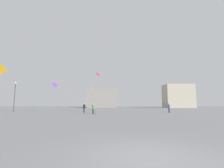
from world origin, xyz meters
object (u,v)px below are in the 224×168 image
object	(u,v)px
building_centre_hall	(178,96)
person_in_blue	(169,107)
person_in_black	(84,107)
kite_crimson_diamond	(98,74)
kite_violet_delta	(55,85)
handbag_beside_flyer	(95,113)
lamppost_east	(15,92)
person_in_green	(93,108)
building_left_hall	(103,99)

from	to	relation	value
building_centre_hall	person_in_blue	bearing A→B (deg)	-117.63
person_in_black	kite_crimson_diamond	distance (m)	12.57
kite_violet_delta	handbag_beside_flyer	bearing A→B (deg)	-55.22
person_in_blue	lamppost_east	distance (m)	31.06
person_in_green	handbag_beside_flyer	xyz separation A→B (m)	(0.35, 0.10, -0.77)
building_left_hall	kite_crimson_diamond	bearing A→B (deg)	-91.95
person_in_blue	building_centre_hall	xyz separation A→B (m)	(23.89, 45.63, 4.58)
person_in_green	kite_violet_delta	distance (m)	19.83
kite_violet_delta	lamppost_east	xyz separation A→B (m)	(-6.08, -7.20, -2.43)
person_in_blue	kite_crimson_diamond	xyz separation A→B (m)	(-13.62, 10.65, 8.20)
building_centre_hall	handbag_beside_flyer	distance (m)	62.15
lamppost_east	building_left_hall	bearing A→B (deg)	69.81
kite_crimson_diamond	kite_violet_delta	bearing A→B (deg)	172.74
kite_violet_delta	building_left_hall	distance (m)	44.66
building_left_hall	person_in_blue	bearing A→B (deg)	-77.56
lamppost_east	building_centre_hall	bearing A→B (deg)	36.86
person_in_green	person_in_black	world-z (taller)	person_in_black
person_in_blue	handbag_beside_flyer	size ratio (longest dim) A/B	5.40
kite_violet_delta	lamppost_east	bearing A→B (deg)	-130.20
building_left_hall	handbag_beside_flyer	world-z (taller)	building_left_hall
kite_violet_delta	person_in_black	bearing A→B (deg)	-51.07
building_centre_hall	kite_crimson_diamond	bearing A→B (deg)	-137.00
kite_violet_delta	kite_crimson_diamond	distance (m)	11.25
handbag_beside_flyer	person_in_green	bearing A→B (deg)	-164.05
person_in_green	handbag_beside_flyer	distance (m)	0.85
person_in_green	handbag_beside_flyer	size ratio (longest dim) A/B	5.09
kite_violet_delta	person_in_green	bearing A→B (deg)	-56.26
person_in_blue	building_left_hall	bearing A→B (deg)	13.39
building_left_hall	handbag_beside_flyer	bearing A→B (deg)	-91.37
kite_crimson_diamond	handbag_beside_flyer	size ratio (longest dim) A/B	31.49
person_in_green	building_left_hall	xyz separation A→B (m)	(1.75, 58.72, 3.68)
building_left_hall	handbag_beside_flyer	xyz separation A→B (m)	(-1.40, -58.62, -4.46)
person_in_green	lamppost_east	xyz separation A→B (m)	(-16.66, 8.64, 3.11)
person_in_blue	kite_crimson_diamond	distance (m)	19.14
building_left_hall	person_in_green	bearing A→B (deg)	-91.71
kite_violet_delta	kite_crimson_diamond	size ratio (longest dim) A/B	1.17
handbag_beside_flyer	building_centre_hall	bearing A→B (deg)	52.84
person_in_green	building_centre_hall	bearing A→B (deg)	-9.65
person_in_blue	person_in_black	world-z (taller)	person_in_black
person_in_black	building_left_hall	size ratio (longest dim) A/B	0.12
person_in_black	person_in_green	bearing A→B (deg)	102.22
lamppost_east	kite_violet_delta	bearing A→B (deg)	49.80
lamppost_east	handbag_beside_flyer	size ratio (longest dim) A/B	19.19
building_centre_hall	lamppost_east	size ratio (longest dim) A/B	2.18
person_in_blue	building_left_hall	world-z (taller)	building_left_hall
kite_violet_delta	building_centre_hall	bearing A→B (deg)	34.81
building_left_hall	building_centre_hall	distance (m)	37.19
person_in_black	kite_violet_delta	bearing A→B (deg)	-59.75
handbag_beside_flyer	lamppost_east	bearing A→B (deg)	153.33
person_in_black	lamppost_east	world-z (taller)	lamppost_east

